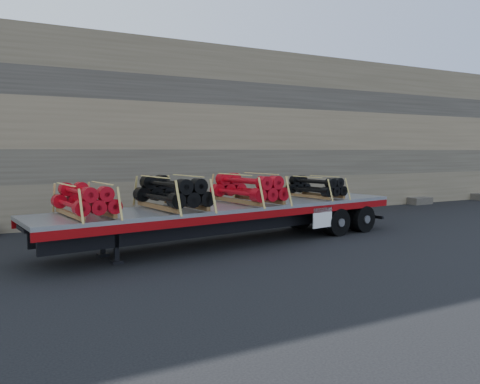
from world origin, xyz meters
The scene contains 7 objects.
ground centered at (0.00, 0.00, 0.00)m, with size 120.00×120.00×0.00m, color black.
rock_wall centered at (0.00, 6.50, 3.50)m, with size 44.00×3.00×7.00m, color #7A6B54.
trailer centered at (-1.18, 0.06, 0.58)m, with size 11.59×2.23×1.16m, color #A4A7AB, non-canonical shape.
bundle_front centered at (-5.46, -0.52, 1.54)m, with size 1.07×2.14×0.76m, color #B00915, non-canonical shape.
bundle_midfront centered at (-3.13, -0.20, 1.59)m, with size 1.22×2.44×0.86m, color black, non-canonical shape.
bundle_midrear centered at (-0.59, 0.14, 1.59)m, with size 1.21×2.41×0.86m, color #B00915, non-canonical shape.
bundle_rear centered at (2.23, 0.52, 1.51)m, with size 0.98×1.97×0.70m, color black, non-canonical shape.
Camera 1 is at (-7.35, -12.27, 2.73)m, focal length 35.00 mm.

